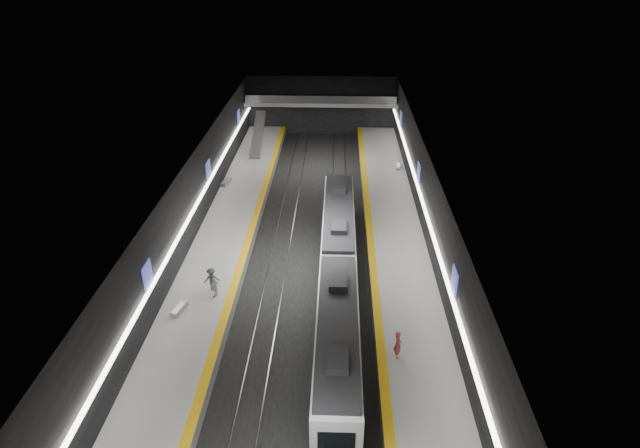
{
  "coord_description": "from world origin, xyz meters",
  "views": [
    {
      "loc": [
        2.34,
        -36.65,
        24.05
      ],
      "look_at": [
        0.89,
        4.2,
        2.2
      ],
      "focal_mm": 30.0,
      "sensor_mm": 36.0,
      "label": 1
    }
  ],
  "objects_px": {
    "passenger_left_a": "(215,287)",
    "passenger_left_b": "(212,279)",
    "passenger_right_a": "(398,344)",
    "bench_right_far": "(398,166)",
    "bench_left_far": "(226,182)",
    "bench_left_near": "(180,309)",
    "escalator": "(258,134)",
    "train": "(338,274)"
  },
  "relations": [
    {
      "from": "bench_left_near",
      "to": "passenger_right_a",
      "type": "bearing_deg",
      "value": 1.9
    },
    {
      "from": "escalator",
      "to": "train",
      "type": "bearing_deg",
      "value": -71.33
    },
    {
      "from": "train",
      "to": "passenger_right_a",
      "type": "distance_m",
      "value": 8.26
    },
    {
      "from": "bench_right_far",
      "to": "passenger_right_a",
      "type": "xyz_separation_m",
      "value": [
        -3.02,
        -31.3,
        0.76
      ]
    },
    {
      "from": "escalator",
      "to": "bench_left_far",
      "type": "distance_m",
      "value": 11.21
    },
    {
      "from": "train",
      "to": "bench_left_near",
      "type": "bearing_deg",
      "value": -163.22
    },
    {
      "from": "bench_left_near",
      "to": "passenger_right_a",
      "type": "height_order",
      "value": "passenger_right_a"
    },
    {
      "from": "passenger_right_a",
      "to": "train",
      "type": "bearing_deg",
      "value": 14.73
    },
    {
      "from": "bench_left_near",
      "to": "escalator",
      "type": "bearing_deg",
      "value": 105.39
    },
    {
      "from": "bench_left_near",
      "to": "passenger_left_a",
      "type": "height_order",
      "value": "passenger_left_a"
    },
    {
      "from": "train",
      "to": "bench_right_far",
      "type": "height_order",
      "value": "train"
    },
    {
      "from": "escalator",
      "to": "bench_right_far",
      "type": "xyz_separation_m",
      "value": [
        16.75,
        -5.65,
        -1.7
      ]
    },
    {
      "from": "train",
      "to": "passenger_left_a",
      "type": "bearing_deg",
      "value": -170.8
    },
    {
      "from": "passenger_left_a",
      "to": "bench_left_near",
      "type": "bearing_deg",
      "value": -31.42
    },
    {
      "from": "passenger_right_a",
      "to": "bench_left_far",
      "type": "bearing_deg",
      "value": 19.0
    },
    {
      "from": "bench_right_far",
      "to": "train",
      "type": "bearing_deg",
      "value": -100.95
    },
    {
      "from": "escalator",
      "to": "bench_left_near",
      "type": "relative_size",
      "value": 4.94
    },
    {
      "from": "train",
      "to": "bench_left_near",
      "type": "height_order",
      "value": "train"
    },
    {
      "from": "passenger_left_a",
      "to": "passenger_left_b",
      "type": "bearing_deg",
      "value": -137.36
    },
    {
      "from": "train",
      "to": "bench_left_near",
      "type": "xyz_separation_m",
      "value": [
        -11.04,
        -3.33,
        -1.0
      ]
    },
    {
      "from": "passenger_left_a",
      "to": "bench_left_far",
      "type": "bearing_deg",
      "value": -154.02
    },
    {
      "from": "train",
      "to": "passenger_left_b",
      "type": "distance_m",
      "value": 9.35
    },
    {
      "from": "bench_left_far",
      "to": "bench_left_near",
      "type": "bearing_deg",
      "value": -74.57
    },
    {
      "from": "escalator",
      "to": "bench_left_far",
      "type": "bearing_deg",
      "value": -100.4
    },
    {
      "from": "bench_right_far",
      "to": "passenger_left_a",
      "type": "distance_m",
      "value": 29.82
    },
    {
      "from": "passenger_left_b",
      "to": "bench_left_far",
      "type": "bearing_deg",
      "value": -98.16
    },
    {
      "from": "passenger_right_a",
      "to": "passenger_left_a",
      "type": "xyz_separation_m",
      "value": [
        -12.62,
        5.93,
        -0.18
      ]
    },
    {
      "from": "train",
      "to": "passenger_left_b",
      "type": "height_order",
      "value": "train"
    },
    {
      "from": "train",
      "to": "passenger_right_a",
      "type": "height_order",
      "value": "train"
    },
    {
      "from": "escalator",
      "to": "passenger_right_a",
      "type": "bearing_deg",
      "value": -69.62
    },
    {
      "from": "train",
      "to": "escalator",
      "type": "relative_size",
      "value": 3.76
    },
    {
      "from": "bench_right_far",
      "to": "passenger_left_a",
      "type": "xyz_separation_m",
      "value": [
        -15.64,
        -25.38,
        0.58
      ]
    },
    {
      "from": "passenger_right_a",
      "to": "passenger_left_b",
      "type": "distance_m",
      "value": 14.74
    },
    {
      "from": "bench_right_far",
      "to": "passenger_left_b",
      "type": "height_order",
      "value": "passenger_left_b"
    },
    {
      "from": "escalator",
      "to": "passenger_left_a",
      "type": "relative_size",
      "value": 5.13
    },
    {
      "from": "bench_right_far",
      "to": "passenger_left_b",
      "type": "bearing_deg",
      "value": -118.52
    },
    {
      "from": "passenger_left_b",
      "to": "train",
      "type": "bearing_deg",
      "value": 167.14
    },
    {
      "from": "bench_left_near",
      "to": "passenger_right_a",
      "type": "xyz_separation_m",
      "value": [
        14.76,
        -4.04,
        0.76
      ]
    },
    {
      "from": "escalator",
      "to": "passenger_right_a",
      "type": "relative_size",
      "value": 4.16
    },
    {
      "from": "bench_left_far",
      "to": "bench_right_far",
      "type": "xyz_separation_m",
      "value": [
        18.75,
        5.25,
        -0.03
      ]
    },
    {
      "from": "train",
      "to": "bench_right_far",
      "type": "relative_size",
      "value": 18.69
    },
    {
      "from": "passenger_left_a",
      "to": "passenger_left_b",
      "type": "height_order",
      "value": "passenger_left_b"
    }
  ]
}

